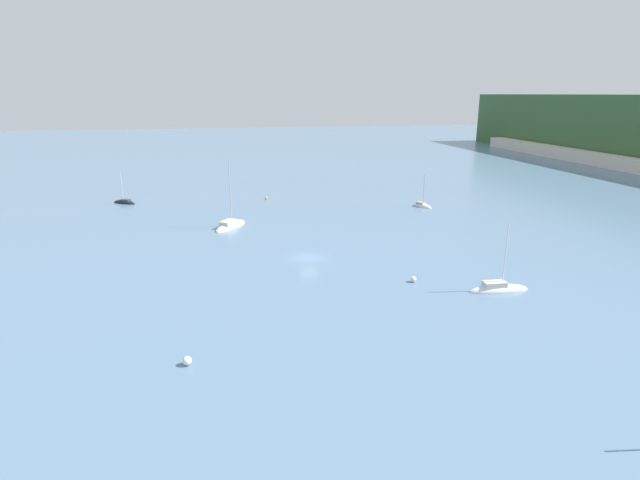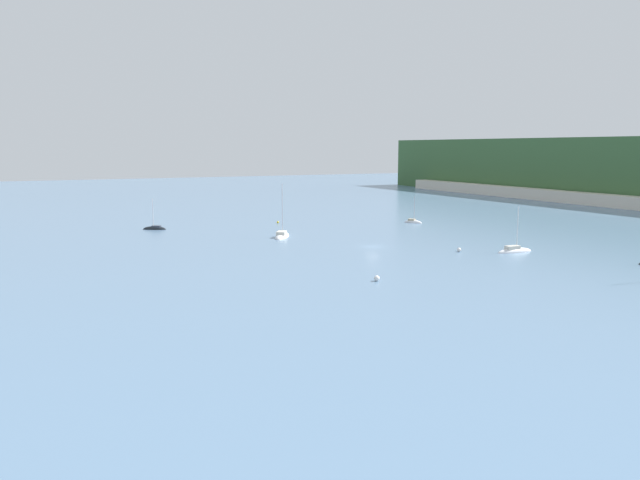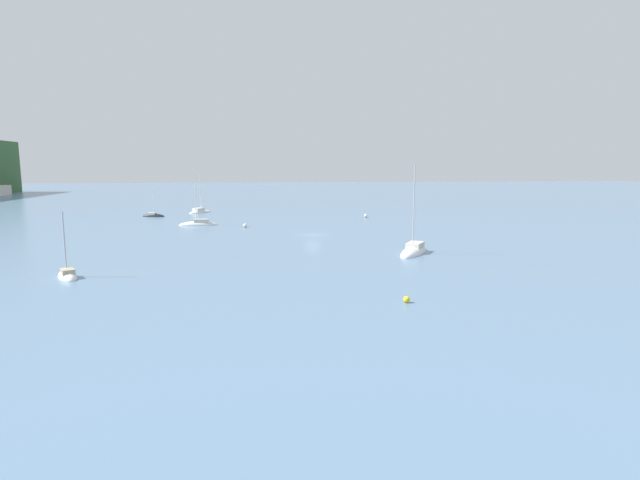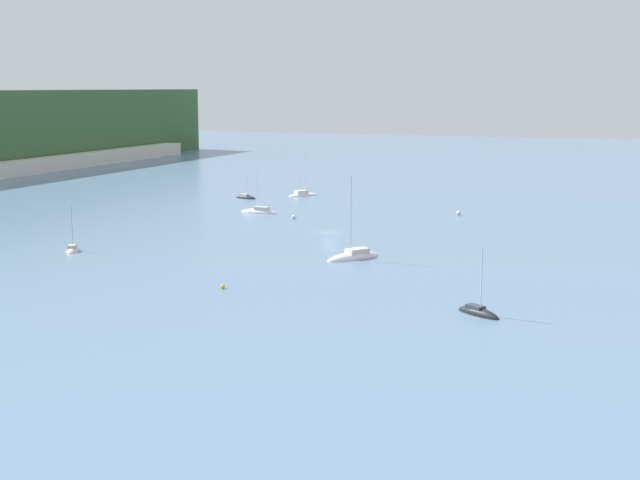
{
  "view_description": "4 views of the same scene",
  "coord_description": "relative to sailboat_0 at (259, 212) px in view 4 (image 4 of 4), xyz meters",
  "views": [
    {
      "loc": [
        69.52,
        -11.91,
        23.49
      ],
      "look_at": [
        -3.7,
        2.41,
        1.54
      ],
      "focal_mm": 28.0,
      "sensor_mm": 36.0,
      "label": 1
    },
    {
      "loc": [
        105.58,
        -63.11,
        19.62
      ],
      "look_at": [
        -1.53,
        -10.93,
        1.85
      ],
      "focal_mm": 35.0,
      "sensor_mm": 36.0,
      "label": 2
    },
    {
      "loc": [
        -84.24,
        10.9,
        11.52
      ],
      "look_at": [
        -17.88,
        1.35,
        1.72
      ],
      "focal_mm": 28.0,
      "sensor_mm": 36.0,
      "label": 3
    },
    {
      "loc": [
        -138.6,
        -50.75,
        24.22
      ],
      "look_at": [
        -17.31,
        -4.87,
        1.82
      ],
      "focal_mm": 50.0,
      "sensor_mm": 36.0,
      "label": 4
    }
  ],
  "objects": [
    {
      "name": "sailboat_4",
      "position": [
        -37.59,
        -31.94,
        0.01
      ],
      "size": [
        8.92,
        7.13,
        12.74
      ],
      "rotation": [
        0.0,
        0.0,
        2.56
      ],
      "color": "silver",
      "rests_on": "ground_plane"
    },
    {
      "name": "sailboat_0",
      "position": [
        0.0,
        0.0,
        0.0
      ],
      "size": [
        2.3,
        7.76,
        9.48
      ],
      "rotation": [
        0.0,
        0.0,
        1.53
      ],
      "color": "silver",
      "rests_on": "ground_plane"
    },
    {
      "name": "sailboat_2",
      "position": [
        19.73,
        12.28,
        -0.03
      ],
      "size": [
        2.89,
        5.63,
        6.1
      ],
      "rotation": [
        0.0,
        0.0,
        4.44
      ],
      "color": "black",
      "rests_on": "ground_plane"
    },
    {
      "name": "sailboat_1",
      "position": [
        -62.89,
        -54.62,
        -0.03
      ],
      "size": [
        4.42,
        5.7,
        8.2
      ],
      "rotation": [
        0.0,
        0.0,
        4.14
      ],
      "color": "black",
      "rests_on": "ground_plane"
    },
    {
      "name": "mooring_buoy_2",
      "position": [
        10.76,
        -36.83,
        0.31
      ],
      "size": [
        0.84,
        0.84,
        0.84
      ],
      "color": "white",
      "rests_on": "ground_plane"
    },
    {
      "name": "mooring_buoy_1",
      "position": [
        -4.86,
        -9.24,
        0.27
      ],
      "size": [
        0.77,
        0.77,
        0.77
      ],
      "color": "white",
      "rests_on": "ground_plane"
    },
    {
      "name": "sailboat_5",
      "position": [
        28.87,
        2.38,
        0.03
      ],
      "size": [
        7.6,
        6.61,
        10.39
      ],
      "rotation": [
        0.0,
        0.0,
        5.64
      ],
      "color": "white",
      "rests_on": "ground_plane"
    },
    {
      "name": "mooring_buoy_0",
      "position": [
        -61.46,
        -23.23,
        0.17
      ],
      "size": [
        0.57,
        0.57,
        0.57
      ],
      "color": "yellow",
      "rests_on": "ground_plane"
    },
    {
      "name": "sailboat_3",
      "position": [
        -46.92,
        9.09,
        -0.02
      ],
      "size": [
        5.2,
        3.81,
        7.76
      ],
      "rotation": [
        0.0,
        0.0,
        0.48
      ],
      "color": "silver",
      "rests_on": "ground_plane"
    },
    {
      "name": "ground_plane",
      "position": [
        -17.31,
        -20.84,
        -0.11
      ],
      "size": [
        600.0,
        600.0,
        0.0
      ],
      "primitive_type": "plane",
      "color": "slate"
    }
  ]
}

